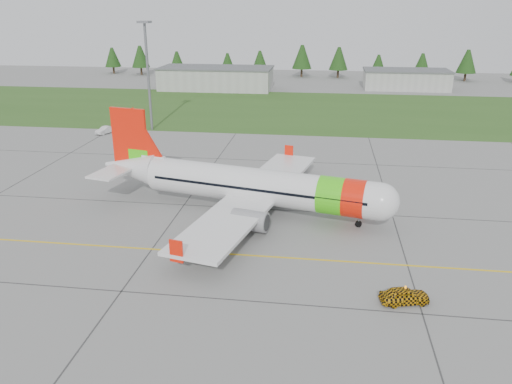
# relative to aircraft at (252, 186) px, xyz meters

# --- Properties ---
(ground) EXTENTS (320.00, 320.00, 0.00)m
(ground) POSITION_rel_aircraft_xyz_m (6.39, -19.12, -3.25)
(ground) COLOR gray
(ground) RESTS_ON ground
(aircraft) EXTENTS (36.68, 34.42, 11.25)m
(aircraft) POSITION_rel_aircraft_xyz_m (0.00, 0.00, 0.00)
(aircraft) COLOR silver
(aircraft) RESTS_ON ground
(follow_me_car) EXTENTS (1.74, 1.92, 4.05)m
(follow_me_car) POSITION_rel_aircraft_xyz_m (15.14, -17.63, -1.22)
(follow_me_car) COLOR #EBA90D
(follow_me_car) RESTS_ON ground
(service_van) EXTENTS (1.89, 1.85, 4.20)m
(service_van) POSITION_rel_aircraft_xyz_m (-33.35, 34.48, -1.15)
(service_van) COLOR silver
(service_van) RESTS_ON ground
(grass_strip) EXTENTS (320.00, 50.00, 0.03)m
(grass_strip) POSITION_rel_aircraft_xyz_m (6.39, 62.88, -3.23)
(grass_strip) COLOR #30561E
(grass_strip) RESTS_ON ground
(taxi_guideline) EXTENTS (120.00, 0.25, 0.02)m
(taxi_guideline) POSITION_rel_aircraft_xyz_m (6.39, -11.12, -3.23)
(taxi_guideline) COLOR gold
(taxi_guideline) RESTS_ON ground
(hangar_west) EXTENTS (32.00, 14.00, 6.00)m
(hangar_west) POSITION_rel_aircraft_xyz_m (-23.61, 90.88, -0.25)
(hangar_west) COLOR #A8A8A3
(hangar_west) RESTS_ON ground
(hangar_east) EXTENTS (24.00, 12.00, 5.20)m
(hangar_east) POSITION_rel_aircraft_xyz_m (31.39, 98.88, -0.65)
(hangar_east) COLOR #A8A8A3
(hangar_east) RESTS_ON ground
(floodlight_mast) EXTENTS (0.50, 0.50, 20.00)m
(floodlight_mast) POSITION_rel_aircraft_xyz_m (-25.61, 38.88, 6.75)
(floodlight_mast) COLOR slate
(floodlight_mast) RESTS_ON ground
(treeline) EXTENTS (160.00, 8.00, 10.00)m
(treeline) POSITION_rel_aircraft_xyz_m (6.39, 118.88, 1.75)
(treeline) COLOR #1C3F14
(treeline) RESTS_ON ground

